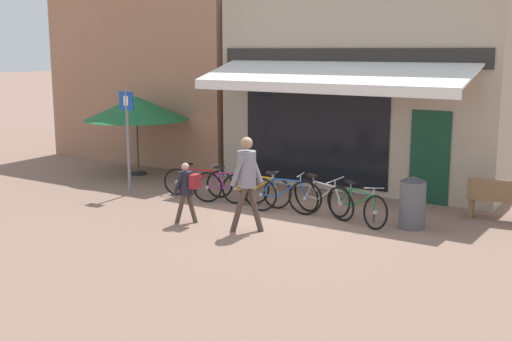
{
  "coord_description": "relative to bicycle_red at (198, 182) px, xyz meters",
  "views": [
    {
      "loc": [
        6.54,
        -10.95,
        3.42
      ],
      "look_at": [
        -0.37,
        -0.47,
        1.05
      ],
      "focal_mm": 45.0,
      "sensor_mm": 36.0,
      "label": 1
    }
  ],
  "objects": [
    {
      "name": "litter_bin",
      "position": [
        5.2,
        0.12,
        0.16
      ],
      "size": [
        0.51,
        0.51,
        1.03
      ],
      "color": "#515459",
      "rests_on": "ground_plane"
    },
    {
      "name": "parking_sign",
      "position": [
        -1.48,
        -0.75,
        1.19
      ],
      "size": [
        0.44,
        0.07,
        2.52
      ],
      "color": "slate",
      "rests_on": "ground_plane"
    },
    {
      "name": "bicycle_orange",
      "position": [
        1.66,
        -0.03,
        0.01
      ],
      "size": [
        1.71,
        0.55,
        0.84
      ],
      "rotation": [
        -0.13,
        0.0,
        0.13
      ],
      "color": "black",
      "rests_on": "ground_plane"
    },
    {
      "name": "bicycle_red",
      "position": [
        0.0,
        0.0,
        0.0
      ],
      "size": [
        1.66,
        0.73,
        0.8
      ],
      "rotation": [
        -0.07,
        0.0,
        0.33
      ],
      "color": "black",
      "rests_on": "ground_plane"
    },
    {
      "name": "shop_front",
      "position": [
        2.65,
        3.78,
        2.05
      ],
      "size": [
        7.15,
        4.63,
        4.81
      ],
      "color": "tan",
      "rests_on": "ground_plane"
    },
    {
      "name": "bicycle_purple",
      "position": [
        1.04,
        -0.13,
        0.02
      ],
      "size": [
        1.66,
        0.81,
        0.84
      ],
      "rotation": [
        -0.04,
        0.0,
        0.41
      ],
      "color": "black",
      "rests_on": "ground_plane"
    },
    {
      "name": "bicycle_green",
      "position": [
        4.14,
        -0.12,
        0.01
      ],
      "size": [
        1.65,
        0.84,
        0.83
      ],
      "rotation": [
        -0.13,
        0.0,
        -0.42
      ],
      "color": "black",
      "rests_on": "ground_plane"
    },
    {
      "name": "cafe_parasol",
      "position": [
        -3.08,
        1.23,
        1.49
      ],
      "size": [
        2.85,
        2.85,
        2.17
      ],
      "color": "#4C3D2D",
      "rests_on": "ground_plane"
    },
    {
      "name": "pedestrian_adult",
      "position": [
        2.64,
        -1.83,
        0.77
      ],
      "size": [
        0.58,
        0.64,
        1.83
      ],
      "rotation": [
        0.0,
        0.0,
        3.34
      ],
      "color": "#47382D",
      "rests_on": "ground_plane"
    },
    {
      "name": "park_bench",
      "position": [
        6.66,
        1.63,
        0.11
      ],
      "size": [
        1.64,
        0.64,
        0.87
      ],
      "rotation": [
        0.0,
        0.0,
        0.13
      ],
      "color": "brown",
      "rests_on": "ground_plane"
    },
    {
      "name": "bicycle_blue",
      "position": [
        2.49,
        -0.25,
        0.04
      ],
      "size": [
        1.68,
        0.58,
        0.87
      ],
      "rotation": [
        -0.01,
        0.0,
        0.24
      ],
      "color": "black",
      "rests_on": "ground_plane"
    },
    {
      "name": "neighbour_building",
      "position": [
        -4.48,
        4.3,
        2.62
      ],
      "size": [
        6.71,
        4.0,
        5.94
      ],
      "color": "#9E7056",
      "rests_on": "ground_plane"
    },
    {
      "name": "ground_plane",
      "position": [
        2.77,
        -0.67,
        -0.35
      ],
      "size": [
        160.0,
        160.0,
        0.0
      ],
      "primitive_type": "plane",
      "color": "#846656"
    },
    {
      "name": "pedestrian_child",
      "position": [
        1.31,
        -1.99,
        0.41
      ],
      "size": [
        0.51,
        0.51,
        1.24
      ],
      "rotation": [
        0.0,
        0.0,
        3.3
      ],
      "color": "#47382D",
      "rests_on": "ground_plane"
    },
    {
      "name": "bicycle_silver",
      "position": [
        3.34,
        -0.05,
        0.03
      ],
      "size": [
        1.69,
        0.76,
        0.89
      ],
      "rotation": [
        0.14,
        0.0,
        -0.3
      ],
      "color": "black",
      "rests_on": "ground_plane"
    },
    {
      "name": "bike_rack_rail",
      "position": [
        2.16,
        0.07,
        0.14
      ],
      "size": [
        4.65,
        0.04,
        0.57
      ],
      "color": "#47494F",
      "rests_on": "ground_plane"
    }
  ]
}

